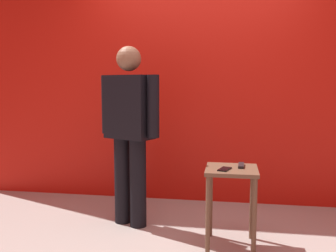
# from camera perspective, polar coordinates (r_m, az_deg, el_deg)

# --- Properties ---
(back_wall_red) EXTENTS (5.26, 0.12, 3.31)m
(back_wall_red) POSITION_cam_1_polar(r_m,az_deg,el_deg) (4.18, 4.84, 11.37)
(back_wall_red) COLOR red
(back_wall_red) RESTS_ON ground_plane
(standing_person) EXTENTS (0.62, 0.38, 1.62)m
(standing_person) POSITION_cam_1_polar(r_m,az_deg,el_deg) (3.42, -5.81, -0.07)
(standing_person) COLOR black
(standing_person) RESTS_ON ground_plane
(side_table) EXTENTS (0.40, 0.40, 0.63)m
(side_table) POSITION_cam_1_polar(r_m,az_deg,el_deg) (3.06, 9.52, -8.82)
(side_table) COLOR brown
(side_table) RESTS_ON ground_plane
(cell_phone) EXTENTS (0.11, 0.16, 0.01)m
(cell_phone) POSITION_cam_1_polar(r_m,az_deg,el_deg) (2.96, 8.51, -6.43)
(cell_phone) COLOR black
(cell_phone) RESTS_ON side_table
(tv_remote) EXTENTS (0.05, 0.17, 0.02)m
(tv_remote) POSITION_cam_1_polar(r_m,az_deg,el_deg) (3.09, 10.95, -5.84)
(tv_remote) COLOR black
(tv_remote) RESTS_ON side_table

